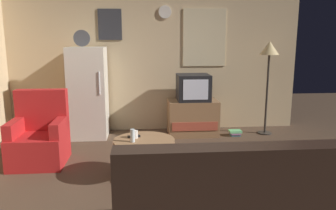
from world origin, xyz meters
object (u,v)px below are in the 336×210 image
remote_control (134,136)px  coffee_table (144,159)px  crt_tv (193,87)px  wine_glass (133,136)px  tv_stand (193,117)px  mug_ceramic_white (135,134)px  fridge (88,92)px  armchair (40,138)px  standing_lamp (269,55)px  book_stack (235,133)px

remote_control → coffee_table: bearing=-53.9°
crt_tv → wine_glass: 2.11m
wine_glass → remote_control: (0.01, 0.18, -0.06)m
tv_stand → mug_ceramic_white: (-0.96, -1.69, 0.22)m
fridge → armchair: 1.33m
armchair → tv_stand: bearing=26.7°
standing_lamp → coffee_table: bearing=-141.0°
crt_tv → armchair: crt_tv is taller
tv_stand → crt_tv: (0.00, -0.00, 0.52)m
wine_glass → armchair: bearing=150.1°
crt_tv → remote_control: size_ratio=3.60×
crt_tv → armchair: (-2.24, -1.12, -0.49)m
standing_lamp → armchair: size_ratio=1.66×
mug_ceramic_white → remote_control: bearing=108.6°
coffee_table → crt_tv: bearing=64.1°
book_stack → wine_glass: bearing=-135.0°
remote_control → armchair: 1.38m
fridge → tv_stand: (1.75, -0.04, -0.45)m
standing_lamp → remote_control: size_ratio=10.60×
tv_stand → wine_glass: bearing=-118.2°
mug_ceramic_white → armchair: (-1.27, 0.57, -0.19)m
fridge → mug_ceramic_white: (0.79, -1.74, -0.23)m
crt_tv → mug_ceramic_white: crt_tv is taller
armchair → mug_ceramic_white: bearing=-24.1°
remote_control → book_stack: remote_control is taller
standing_lamp → remote_control: bearing=-144.3°
coffee_table → armchair: bearing=155.0°
fridge → book_stack: bearing=-4.2°
armchair → book_stack: armchair is taller
mug_ceramic_white → book_stack: mug_ceramic_white is taller
remote_control → mug_ceramic_white: bearing=-83.7°
mug_ceramic_white → book_stack: bearing=42.8°
fridge → tv_stand: bearing=-1.5°
book_stack → standing_lamp: bearing=9.3°
coffee_table → armchair: armchair is taller
wine_glass → remote_control: wine_glass is taller
tv_stand → book_stack: 0.77m
crt_tv → book_stack: 1.06m
standing_lamp → book_stack: 1.42m
wine_glass → armchair: (-1.25, 0.72, -0.22)m
mug_ceramic_white → armchair: size_ratio=0.09×
fridge → crt_tv: (1.75, -0.05, 0.07)m
tv_stand → crt_tv: 0.52m
book_stack → armchair: bearing=-161.5°
tv_stand → standing_lamp: 1.66m
tv_stand → crt_tv: crt_tv is taller
coffee_table → book_stack: (1.57, 1.63, -0.19)m
tv_stand → book_stack: bearing=-10.7°
standing_lamp → mug_ceramic_white: size_ratio=17.67×
standing_lamp → armchair: bearing=-162.9°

